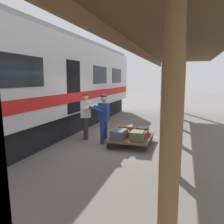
# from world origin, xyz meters

# --- Properties ---
(ground_plane) EXTENTS (60.00, 60.00, 0.00)m
(ground_plane) POSITION_xyz_m (0.00, 0.00, 0.00)
(ground_plane) COLOR slate
(platform_canopy) EXTENTS (3.20, 16.97, 3.56)m
(platform_canopy) POSITION_xyz_m (-1.90, -0.00, 3.24)
(platform_canopy) COLOR brown
(platform_canopy) RESTS_ON ground_plane
(train_car) EXTENTS (3.02, 16.62, 4.00)m
(train_car) POSITION_xyz_m (3.46, -0.00, 2.06)
(train_car) COLOR silver
(train_car) RESTS_ON ground_plane
(luggage_cart) EXTENTS (1.36, 1.77, 0.30)m
(luggage_cart) POSITION_xyz_m (-0.38, 0.38, 0.26)
(luggage_cart) COLOR brown
(luggage_cart) RESTS_ON ground_plane
(suitcase_burgundy_valise) EXTENTS (0.53, 0.66, 0.17)m
(suitcase_burgundy_valise) POSITION_xyz_m (-0.68, 0.38, 0.39)
(suitcase_burgundy_valise) COLOR maroon
(suitcase_burgundy_valise) RESTS_ON luggage_cart
(suitcase_black_hardshell) EXTENTS (0.38, 0.45, 0.23)m
(suitcase_black_hardshell) POSITION_xyz_m (-0.68, -0.11, 0.41)
(suitcase_black_hardshell) COLOR black
(suitcase_black_hardshell) RESTS_ON luggage_cart
(suitcase_brown_leather) EXTENTS (0.56, 0.54, 0.25)m
(suitcase_brown_leather) POSITION_xyz_m (-0.07, -0.11, 0.43)
(suitcase_brown_leather) COLOR brown
(suitcase_brown_leather) RESTS_ON luggage_cart
(suitcase_olive_duffel) EXTENTS (0.43, 0.57, 0.29)m
(suitcase_olive_duffel) POSITION_xyz_m (-0.68, 0.87, 0.44)
(suitcase_olive_duffel) COLOR brown
(suitcase_olive_duffel) RESTS_ON luggage_cart
(suitcase_maroon_trunk) EXTENTS (0.56, 0.62, 0.16)m
(suitcase_maroon_trunk) POSITION_xyz_m (-0.07, 0.38, 0.38)
(suitcase_maroon_trunk) COLOR maroon
(suitcase_maroon_trunk) RESTS_ON luggage_cart
(suitcase_slate_roller) EXTENTS (0.48, 0.65, 0.29)m
(suitcase_slate_roller) POSITION_xyz_m (-0.07, 0.87, 0.45)
(suitcase_slate_roller) COLOR #4C515B
(suitcase_slate_roller) RESTS_ON luggage_cart
(porter_in_overalls) EXTENTS (0.71, 0.50, 1.70)m
(porter_in_overalls) POSITION_xyz_m (0.60, 0.50, 0.93)
(porter_in_overalls) COLOR navy
(porter_in_overalls) RESTS_ON ground_plane
(porter_by_door) EXTENTS (0.73, 0.57, 1.70)m
(porter_by_door) POSITION_xyz_m (1.40, 0.15, 0.93)
(porter_by_door) COLOR #332D28
(porter_by_door) RESTS_ON ground_plane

